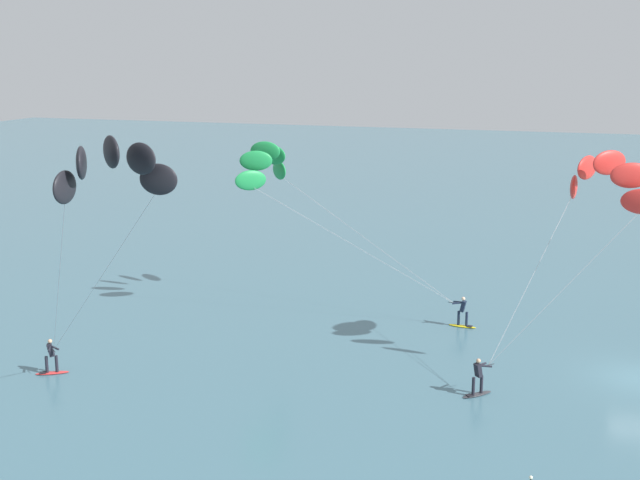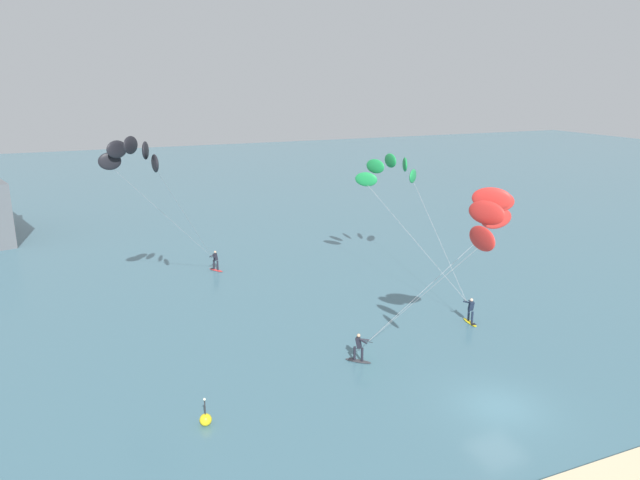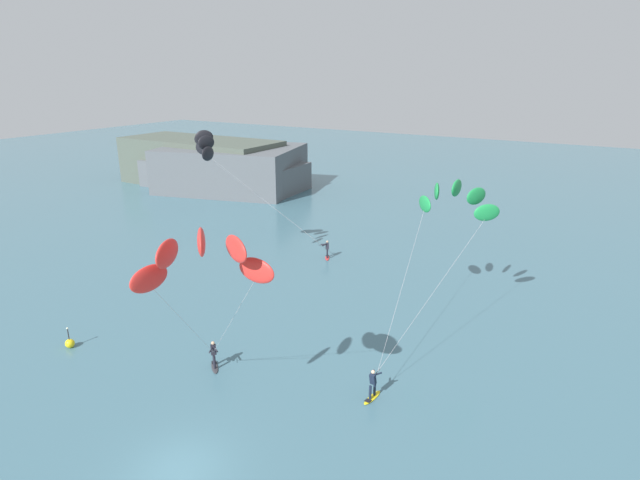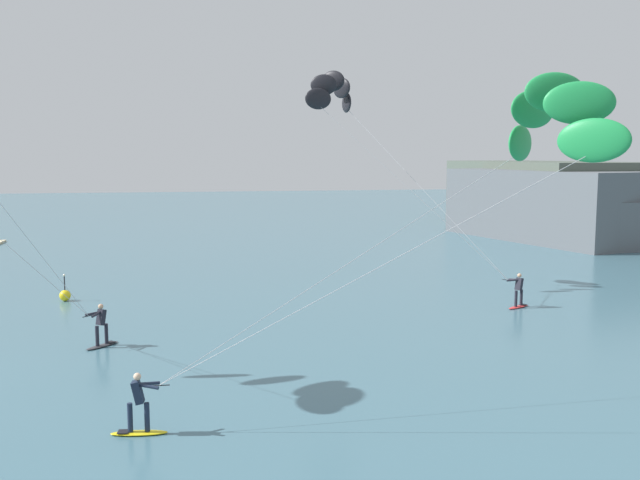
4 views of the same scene
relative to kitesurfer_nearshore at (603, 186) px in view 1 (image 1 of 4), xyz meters
The scene contains 3 objects.
kitesurfer_nearshore is the anchor object (origin of this frame).
kitesurfer_mid_water 18.28m from the kitesurfer_nearshore, 73.66° to the left, with size 5.63×13.10×9.61m.
kitesurfer_far_out 21.47m from the kitesurfer_nearshore, 130.79° to the left, with size 9.10×10.32×11.86m.
Camera 1 is at (-38.69, 3.01, 14.63)m, focal length 47.34 mm.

